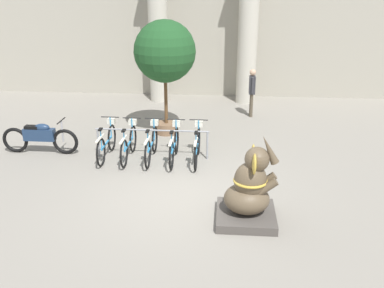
% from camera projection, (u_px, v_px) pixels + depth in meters
% --- Properties ---
extents(ground_plane, '(60.00, 60.00, 0.00)m').
position_uv_depth(ground_plane, '(181.00, 193.00, 9.32)').
color(ground_plane, gray).
extents(building_facade, '(20.00, 0.20, 6.00)m').
position_uv_depth(building_facade, '(204.00, 18.00, 16.24)').
color(building_facade, '#A39E8E').
rests_on(building_facade, ground_plane).
extents(column_left, '(0.89, 0.89, 5.16)m').
position_uv_depth(column_left, '(158.00, 30.00, 15.57)').
color(column_left, '#BCB7A8').
rests_on(column_left, ground_plane).
extents(column_right, '(0.89, 0.89, 5.16)m').
position_uv_depth(column_right, '(248.00, 31.00, 15.32)').
color(column_right, '#BCB7A8').
rests_on(column_right, ground_plane).
extents(bike_rack, '(2.96, 0.05, 0.77)m').
position_uv_depth(bike_rack, '(152.00, 136.00, 11.00)').
color(bike_rack, gray).
rests_on(bike_rack, ground_plane).
extents(bicycle_0, '(0.48, 1.77, 0.97)m').
position_uv_depth(bicycle_0, '(107.00, 142.00, 11.08)').
color(bicycle_0, black).
rests_on(bicycle_0, ground_plane).
extents(bicycle_1, '(0.48, 1.77, 0.97)m').
position_uv_depth(bicycle_1, '(129.00, 143.00, 10.99)').
color(bicycle_1, black).
rests_on(bicycle_1, ground_plane).
extents(bicycle_2, '(0.48, 1.77, 0.97)m').
position_uv_depth(bicycle_2, '(151.00, 144.00, 10.94)').
color(bicycle_2, black).
rests_on(bicycle_2, ground_plane).
extents(bicycle_3, '(0.48, 1.77, 0.97)m').
position_uv_depth(bicycle_3, '(174.00, 145.00, 10.87)').
color(bicycle_3, black).
rests_on(bicycle_3, ground_plane).
extents(bicycle_4, '(0.48, 1.77, 0.97)m').
position_uv_depth(bicycle_4, '(197.00, 146.00, 10.85)').
color(bicycle_4, black).
rests_on(bicycle_4, ground_plane).
extents(elephant_statue, '(1.13, 1.13, 1.77)m').
position_uv_depth(elephant_statue, '(249.00, 192.00, 8.09)').
color(elephant_statue, '#4C4742').
rests_on(elephant_statue, ground_plane).
extents(motorcycle, '(2.07, 0.55, 0.94)m').
position_uv_depth(motorcycle, '(40.00, 137.00, 11.31)').
color(motorcycle, black).
rests_on(motorcycle, ground_plane).
extents(person_pedestrian, '(0.21, 0.47, 1.61)m').
position_uv_depth(person_pedestrian, '(252.00, 89.00, 14.25)').
color(person_pedestrian, brown).
rests_on(person_pedestrian, ground_plane).
extents(potted_tree, '(1.77, 1.77, 3.34)m').
position_uv_depth(potted_tree, '(165.00, 53.00, 12.12)').
color(potted_tree, brown).
rests_on(potted_tree, ground_plane).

